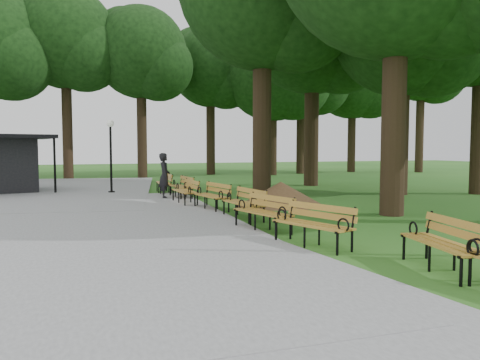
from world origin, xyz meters
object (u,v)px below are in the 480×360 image
object	(u,v)px
bench_2	(312,225)
lawn_tree_4	(313,23)
dirt_mound	(281,194)
bench_6	(185,191)
bench_1	(442,244)
bench_4	(243,203)
lawn_tree_1	(404,24)
bench_8	(164,183)
person	(164,176)
bench_3	(263,213)
bench_5	(211,196)
bench_7	(181,187)
lamp_post	(111,141)

from	to	relation	value
bench_2	lawn_tree_4	bearing A→B (deg)	131.93
dirt_mound	bench_6	xyz separation A→B (m)	(-2.97, 1.71, 0.02)
bench_1	bench_6	size ratio (longest dim) A/B	1.00
bench_1	lawn_tree_4	world-z (taller)	lawn_tree_4
bench_4	lawn_tree_1	size ratio (longest dim) A/B	0.19
bench_8	dirt_mound	bearing A→B (deg)	31.36
bench_1	bench_4	size ratio (longest dim) A/B	1.00
person	lawn_tree_1	world-z (taller)	lawn_tree_1
bench_3	bench_6	size ratio (longest dim) A/B	1.00
bench_3	person	bearing A→B (deg)	172.69
bench_1	bench_6	bearing A→B (deg)	-158.76
person	bench_4	bearing A→B (deg)	-162.34
bench_2	bench_5	distance (m)	6.10
lawn_tree_1	bench_7	bearing A→B (deg)	168.72
bench_3	bench_8	bearing A→B (deg)	169.06
person	bench_7	xyz separation A→B (m)	(0.65, 0.04, -0.46)
dirt_mound	bench_7	size ratio (longest dim) A/B	1.35
bench_8	lawn_tree_4	bearing A→B (deg)	104.77
bench_4	bench_5	world-z (taller)	same
dirt_mound	lawn_tree_1	world-z (taller)	lawn_tree_1
lamp_post	lawn_tree_1	xyz separation A→B (m)	(11.59, -4.66, 4.84)
lamp_post	bench_5	world-z (taller)	lamp_post
bench_5	dirt_mound	bearing A→B (deg)	84.18
bench_6	bench_8	distance (m)	4.18
bench_7	bench_4	bearing A→B (deg)	1.12
lawn_tree_1	lawn_tree_4	world-z (taller)	lawn_tree_4
bench_5	bench_7	xyz separation A→B (m)	(-0.16, 3.77, 0.00)
bench_1	bench_2	size ratio (longest dim) A/B	1.00
bench_7	lawn_tree_4	size ratio (longest dim) A/B	0.16
bench_8	lawn_tree_4	size ratio (longest dim) A/B	0.16
lamp_post	bench_5	bearing A→B (deg)	-68.39
bench_2	bench_6	size ratio (longest dim) A/B	1.00
bench_2	bench_4	size ratio (longest dim) A/B	1.00
lawn_tree_4	bench_8	bearing A→B (deg)	-169.95
bench_2	bench_6	distance (m)	7.97
bench_7	lawn_tree_1	distance (m)	11.48
bench_4	bench_2	bearing A→B (deg)	-5.07
bench_2	bench_7	world-z (taller)	same
dirt_mound	bench_7	xyz separation A→B (m)	(-2.69, 3.65, 0.02)
dirt_mound	bench_8	distance (m)	6.59
person	bench_3	xyz separation A→B (m)	(0.90, -7.84, -0.46)
person	bench_8	size ratio (longest dim) A/B	0.94
person	lawn_tree_4	xyz separation A→B (m)	(8.47, 3.71, 7.56)
bench_3	bench_5	size ratio (longest dim) A/B	1.00
lamp_post	dirt_mound	distance (m)	8.48
bench_6	person	bearing A→B (deg)	-171.37
bench_2	lawn_tree_4	xyz separation A→B (m)	(7.31, 13.54, 8.02)
bench_5	lawn_tree_4	xyz separation A→B (m)	(7.66, 7.45, 8.02)
bench_2	bench_6	xyz separation A→B (m)	(-0.79, 7.93, 0.00)
dirt_mound	bench_4	xyz separation A→B (m)	(-2.24, -2.33, 0.02)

